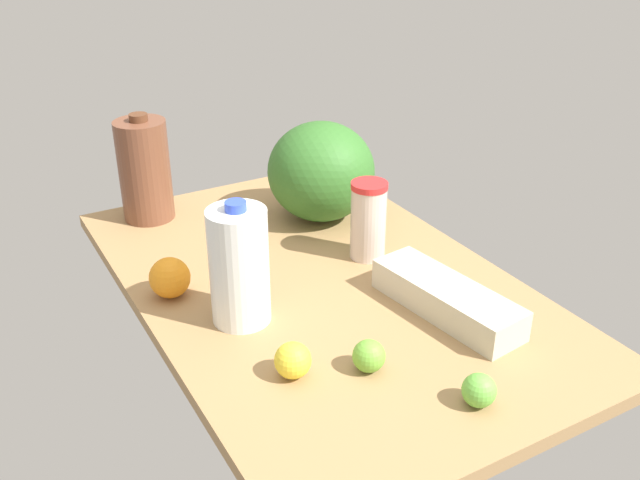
{
  "coord_description": "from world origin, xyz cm",
  "views": [
    {
      "loc": [
        116.7,
        -66.36,
        81.94
      ],
      "look_at": [
        0.0,
        0.0,
        13.0
      ],
      "focal_mm": 40.0,
      "sensor_mm": 36.0,
      "label": 1
    }
  ],
  "objects": [
    {
      "name": "egg_carton",
      "position": [
        23.5,
        15.89,
        6.25
      ],
      "size": [
        34.65,
        14.75,
        6.49
      ],
      "primitive_type": "cube",
      "rotation": [
        0.0,
        0.0,
        0.13
      ],
      "color": "beige",
      "rests_on": "countertop"
    },
    {
      "name": "watermelon",
      "position": [
        -28.38,
        16.44,
        15.55
      ],
      "size": [
        26.99,
        26.99,
        25.1
      ],
      "primitive_type": "ellipsoid",
      "color": "#326A27",
      "rests_on": "countertop"
    },
    {
      "name": "lime_loose",
      "position": [
        -48.9,
        27.75,
        5.88
      ],
      "size": [
        5.75,
        5.75,
        5.75
      ],
      "primitive_type": "sphere",
      "color": "#68B93D",
      "rests_on": "countertop"
    },
    {
      "name": "countertop",
      "position": [
        0.0,
        0.0,
        1.5
      ],
      "size": [
        120.0,
        76.0,
        3.0
      ],
      "primitive_type": "cube",
      "color": "#9E784C",
      "rests_on": "ground"
    },
    {
      "name": "lemon_beside_bowl",
      "position": [
        26.41,
        -20.49,
        6.31
      ],
      "size": [
        6.63,
        6.63,
        6.63
      ],
      "primitive_type": "sphere",
      "color": "yellow",
      "rests_on": "countertop"
    },
    {
      "name": "lime_far_back",
      "position": [
        48.46,
        2.78,
        5.92
      ],
      "size": [
        5.84,
        5.84,
        5.84
      ],
      "primitive_type": "sphere",
      "color": "#65B841",
      "rests_on": "countertop"
    },
    {
      "name": "lime_near_front",
      "position": [
        31.57,
        -7.98,
        5.99
      ],
      "size": [
        5.99,
        5.99,
        5.99
      ],
      "primitive_type": "sphere",
      "color": "#6AB037",
      "rests_on": "countertop"
    },
    {
      "name": "chocolate_milk_jug",
      "position": [
        -50.14,
        -22.16,
        15.97
      ],
      "size": [
        12.89,
        12.89,
        27.5
      ],
      "color": "brown",
      "rests_on": "countertop"
    },
    {
      "name": "tumbler_cup",
      "position": [
        -4.4,
        15.1,
        12.26
      ],
      "size": [
        8.32,
        8.32,
        18.44
      ],
      "color": "beige",
      "rests_on": "countertop"
    },
    {
      "name": "orange_by_jug",
      "position": [
        -10.15,
        -30.21,
        7.32
      ],
      "size": [
        8.63,
        8.63,
        8.63
      ],
      "primitive_type": "sphere",
      "color": "orange",
      "rests_on": "countertop"
    },
    {
      "name": "milk_jug",
      "position": [
        5.23,
        -20.87,
        14.98
      ],
      "size": [
        11.64,
        11.64,
        25.53
      ],
      "color": "white",
      "rests_on": "countertop"
    }
  ]
}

